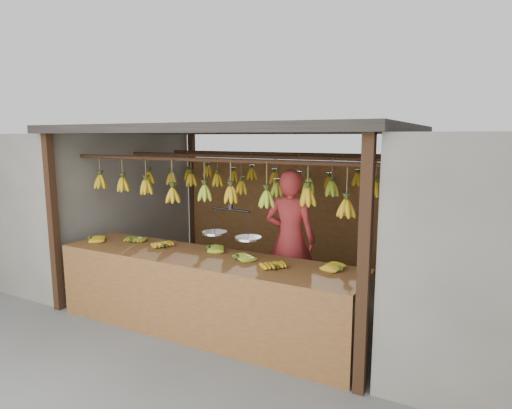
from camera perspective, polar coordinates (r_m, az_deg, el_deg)
The scene contains 8 objects.
ground at distance 6.21m, azimuth -1.33°, elevation -12.33°, with size 80.00×80.00×0.00m, color #5B5B57.
stall at distance 6.07m, azimuth 0.13°, elevation 6.30°, with size 4.30×3.30×2.40m.
neighbor_left at distance 8.25m, azimuth -23.75°, elevation 0.53°, with size 3.00×3.00×2.30m, color slate.
counter at distance 4.96m, azimuth -7.90°, elevation -9.24°, with size 3.74×0.85×0.96m.
hanging_bananas at distance 5.82m, azimuth -1.48°, elevation 2.75°, with size 3.64×2.24×0.39m.
balance_scale at distance 4.85m, azimuth -3.37°, elevation -3.63°, with size 0.76×0.33×0.86m.
vendor at distance 5.62m, azimuth 4.59°, elevation -4.73°, with size 0.68×0.44×1.85m, color #BF3333.
bag_bundles at distance 6.57m, azimuth 19.64°, elevation -2.43°, with size 0.08×0.26×1.31m.
Camera 1 is at (2.83, -5.04, 2.26)m, focal length 30.00 mm.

